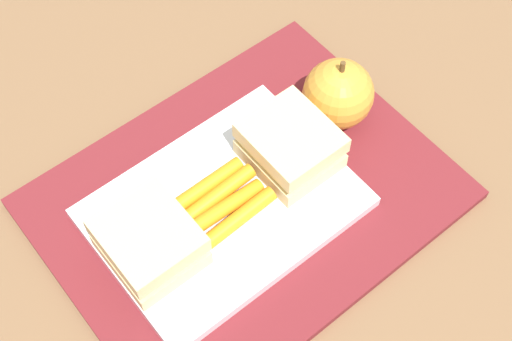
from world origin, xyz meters
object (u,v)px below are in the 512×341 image
Objects in this scene: food_tray at (224,207)px; sandwich_half_right at (290,146)px; carrot_sticks_bundle at (223,201)px; sandwich_half_left at (149,242)px; apple at (338,94)px.

food_tray is 0.08m from sandwich_half_right.
carrot_sticks_bundle is at bearing -172.62° from food_tray.
food_tray is 2.92× the size of carrot_sticks_bundle.
sandwich_half_left is 0.23m from apple.
sandwich_half_left is at bearing -175.87° from apple.
sandwich_half_right is 1.02× the size of carrot_sticks_bundle.
sandwich_half_left is 0.16m from sandwich_half_right.
sandwich_half_right is (0.08, 0.00, 0.03)m from food_tray.
sandwich_half_left reaches higher than carrot_sticks_bundle.
food_tray is 2.86× the size of apple.
sandwich_half_left is (-0.08, 0.00, 0.03)m from food_tray.
food_tray is 0.16m from apple.
apple is (0.23, 0.02, 0.00)m from sandwich_half_left.
sandwich_half_left is at bearing 180.00° from sandwich_half_right.
apple is at bearing 6.23° from food_tray.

